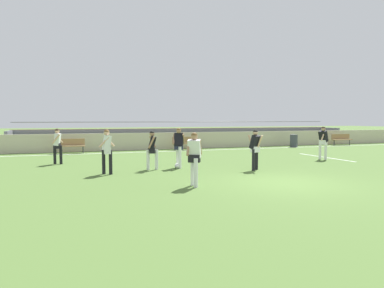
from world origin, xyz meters
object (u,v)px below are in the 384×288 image
(player_white_challenging, at_px, (194,154))
(player_dark_dropping_back, at_px, (179,144))
(player_dark_overlapping, at_px, (255,146))
(soccer_ball, at_px, (177,166))
(bench_near_wall_gap, at_px, (185,142))
(bench_far_left, at_px, (70,145))
(bleacher_stand, at_px, (194,136))
(player_dark_wide_right, at_px, (323,140))
(player_dark_on_ball, at_px, (152,147))
(player_white_pressing_high, at_px, (57,143))
(trash_bin, at_px, (294,141))
(player_white_deep_cover, at_px, (107,148))
(bench_near_bin, at_px, (341,138))

(player_white_challenging, bearing_deg, player_dark_dropping_back, 79.59)
(player_dark_overlapping, xyz_separation_m, soccer_ball, (-2.90, 1.49, -0.88))
(bench_near_wall_gap, bearing_deg, bench_far_left, 180.00)
(player_dark_overlapping, bearing_deg, bench_near_wall_gap, 88.74)
(bleacher_stand, height_order, player_dark_wide_right, bleacher_stand)
(player_dark_on_ball, height_order, soccer_ball, player_dark_on_ball)
(bleacher_stand, bearing_deg, player_white_pressing_high, -139.55)
(trash_bin, height_order, player_white_deep_cover, player_white_deep_cover)
(trash_bin, distance_m, player_white_pressing_high, 17.22)
(player_dark_wide_right, bearing_deg, player_white_pressing_high, 168.47)
(player_white_challenging, relative_size, player_white_deep_cover, 0.99)
(player_dark_dropping_back, relative_size, player_white_pressing_high, 1.03)
(bench_near_bin, bearing_deg, player_dark_overlapping, -143.87)
(player_white_challenging, height_order, player_white_deep_cover, player_white_deep_cover)
(bench_near_wall_gap, distance_m, player_white_deep_cover, 10.84)
(player_dark_dropping_back, bearing_deg, player_white_deep_cover, -166.24)
(bench_far_left, xyz_separation_m, player_dark_wide_right, (12.40, -7.79, 0.48))
(trash_bin, bearing_deg, bench_far_left, 179.02)
(player_dark_on_ball, relative_size, player_dark_overlapping, 0.97)
(bench_far_left, bearing_deg, soccer_ball, -62.58)
(trash_bin, distance_m, player_dark_wide_right, 8.36)
(bench_near_wall_gap, xyz_separation_m, player_white_challenging, (-3.74, -12.30, 0.46))
(bench_near_bin, height_order, player_white_challenging, player_white_challenging)
(bleacher_stand, distance_m, soccer_ball, 12.52)
(bench_near_wall_gap, bearing_deg, trash_bin, -1.84)
(player_dark_overlapping, relative_size, player_white_deep_cover, 0.97)
(bench_far_left, distance_m, trash_bin, 16.02)
(bleacher_stand, bearing_deg, soccer_ball, -112.99)
(bench_far_left, relative_size, soccer_ball, 8.18)
(trash_bin, height_order, player_dark_overlapping, player_dark_overlapping)
(player_dark_dropping_back, xyz_separation_m, player_white_challenging, (-0.75, -4.08, -0.02))
(player_white_pressing_high, bearing_deg, player_dark_on_ball, -40.32)
(bench_near_bin, distance_m, player_white_pressing_high, 21.88)
(bench_near_bin, bearing_deg, player_dark_wide_right, -137.05)
(trash_bin, height_order, player_white_challenging, player_white_challenging)
(soccer_ball, bearing_deg, player_white_pressing_high, 146.34)
(bleacher_stand, height_order, bench_near_bin, bleacher_stand)
(bench_far_left, height_order, player_white_deep_cover, player_white_deep_cover)
(trash_bin, relative_size, player_white_challenging, 0.55)
(bench_far_left, xyz_separation_m, player_white_challenging, (3.72, -12.30, 0.46))
(bench_near_bin, xyz_separation_m, trash_bin, (-4.75, -0.27, -0.08))
(bench_near_wall_gap, bearing_deg, player_dark_dropping_back, -109.98)
(player_dark_on_ball, relative_size, player_white_deep_cover, 0.95)
(player_white_deep_cover, bearing_deg, player_dark_wide_right, 6.15)
(bench_far_left, bearing_deg, bleacher_stand, 18.73)
(player_white_deep_cover, bearing_deg, bench_far_left, 98.82)
(bench_far_left, distance_m, player_white_pressing_high, 5.20)
(player_dark_dropping_back, distance_m, player_white_challenging, 4.15)
(bleacher_stand, xyz_separation_m, player_dark_on_ball, (-5.95, -11.49, 0.18))
(player_dark_wide_right, bearing_deg, player_white_deep_cover, -173.85)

